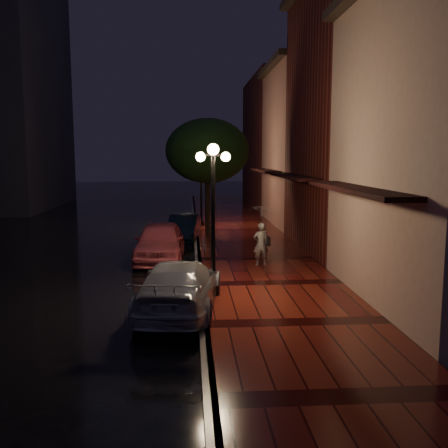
% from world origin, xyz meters
% --- Properties ---
extents(ground, '(120.00, 120.00, 0.00)m').
position_xyz_m(ground, '(0.00, 0.00, 0.00)').
color(ground, black).
rests_on(ground, ground).
extents(sidewalk, '(4.50, 60.00, 0.15)m').
position_xyz_m(sidewalk, '(2.25, 0.00, 0.07)').
color(sidewalk, '#410D0B').
rests_on(sidewalk, ground).
extents(curb, '(0.25, 60.00, 0.15)m').
position_xyz_m(curb, '(0.00, 0.00, 0.07)').
color(curb, '#595451').
rests_on(curb, ground).
extents(storefront_mid, '(5.00, 8.00, 11.00)m').
position_xyz_m(storefront_mid, '(7.00, 2.00, 5.50)').
color(storefront_mid, '#511914').
rests_on(storefront_mid, ground).
extents(storefront_far, '(5.00, 8.00, 9.00)m').
position_xyz_m(storefront_far, '(7.00, 10.00, 4.50)').
color(storefront_far, '#8C5951').
rests_on(storefront_far, ground).
extents(storefront_extra, '(5.00, 12.00, 10.00)m').
position_xyz_m(storefront_extra, '(7.00, 20.00, 5.00)').
color(storefront_extra, '#511914').
rests_on(storefront_extra, ground).
extents(streetlamp_near, '(0.96, 0.36, 4.31)m').
position_xyz_m(streetlamp_near, '(0.35, -5.00, 2.60)').
color(streetlamp_near, black).
rests_on(streetlamp_near, sidewalk).
extents(streetlamp_far, '(0.96, 0.36, 4.31)m').
position_xyz_m(streetlamp_far, '(0.35, 9.00, 2.60)').
color(streetlamp_far, black).
rests_on(streetlamp_far, sidewalk).
extents(street_tree, '(4.16, 4.16, 5.80)m').
position_xyz_m(street_tree, '(0.61, 5.99, 4.24)').
color(street_tree, black).
rests_on(street_tree, sidewalk).
extents(pink_car, '(1.94, 4.60, 1.55)m').
position_xyz_m(pink_car, '(-1.49, 0.52, 0.78)').
color(pink_car, '#C85260').
rests_on(pink_car, ground).
extents(navy_car, '(1.75, 4.01, 1.28)m').
position_xyz_m(navy_car, '(-0.60, 5.11, 0.64)').
color(navy_car, black).
rests_on(navy_car, ground).
extents(silver_car, '(2.56, 4.98, 1.38)m').
position_xyz_m(silver_car, '(-0.60, -6.01, 0.69)').
color(silver_car, '#A7A8AE').
rests_on(silver_car, ground).
extents(woman_with_umbrella, '(0.91, 0.93, 2.20)m').
position_xyz_m(woman_with_umbrella, '(2.26, -1.24, 1.60)').
color(woman_with_umbrella, silver).
rests_on(woman_with_umbrella, sidewalk).
extents(parking_meter, '(0.15, 0.13, 1.33)m').
position_xyz_m(parking_meter, '(0.52, -0.02, 0.96)').
color(parking_meter, black).
rests_on(parking_meter, sidewalk).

